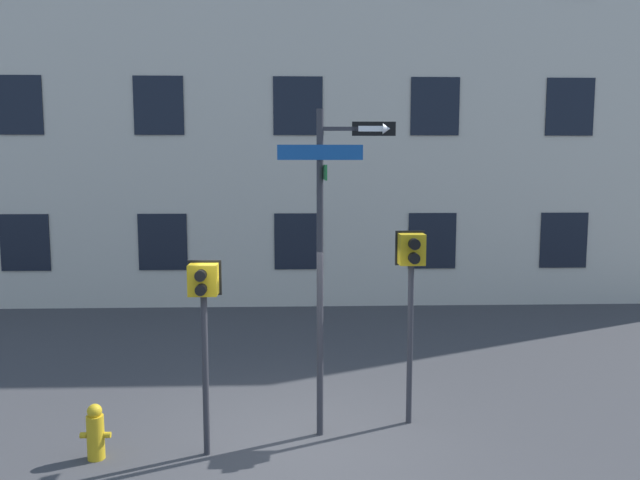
{
  "coord_description": "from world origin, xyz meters",
  "views": [
    {
      "loc": [
        -0.02,
        -7.73,
        3.62
      ],
      "look_at": [
        0.27,
        0.33,
        2.65
      ],
      "focal_mm": 35.0,
      "sensor_mm": 36.0,
      "label": 1
    }
  ],
  "objects_px": {
    "street_sign_pole": "(326,241)",
    "pedestrian_signal_right": "(411,272)",
    "pedestrian_signal_left": "(204,303)",
    "fire_hydrant": "(95,432)"
  },
  "relations": [
    {
      "from": "pedestrian_signal_left",
      "to": "pedestrian_signal_right",
      "type": "distance_m",
      "value": 2.86
    },
    {
      "from": "pedestrian_signal_left",
      "to": "fire_hydrant",
      "type": "relative_size",
      "value": 3.49
    },
    {
      "from": "pedestrian_signal_left",
      "to": "pedestrian_signal_right",
      "type": "bearing_deg",
      "value": 17.83
    },
    {
      "from": "pedestrian_signal_left",
      "to": "street_sign_pole",
      "type": "bearing_deg",
      "value": 19.11
    },
    {
      "from": "street_sign_pole",
      "to": "pedestrian_signal_right",
      "type": "height_order",
      "value": "street_sign_pole"
    },
    {
      "from": "street_sign_pole",
      "to": "pedestrian_signal_left",
      "type": "height_order",
      "value": "street_sign_pole"
    },
    {
      "from": "pedestrian_signal_left",
      "to": "pedestrian_signal_right",
      "type": "xyz_separation_m",
      "value": [
        2.71,
        0.87,
        0.22
      ]
    },
    {
      "from": "street_sign_pole",
      "to": "pedestrian_signal_left",
      "type": "distance_m",
      "value": 1.76
    },
    {
      "from": "street_sign_pole",
      "to": "fire_hydrant",
      "type": "height_order",
      "value": "street_sign_pole"
    },
    {
      "from": "pedestrian_signal_right",
      "to": "pedestrian_signal_left",
      "type": "bearing_deg",
      "value": -162.17
    }
  ]
}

